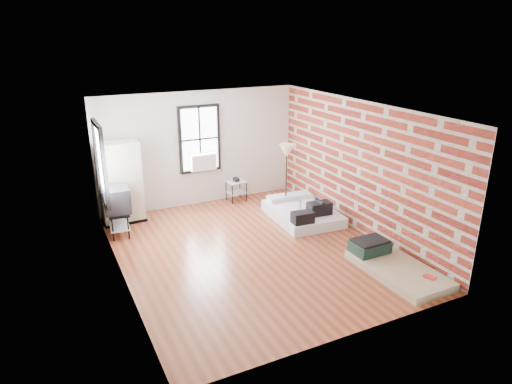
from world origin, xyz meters
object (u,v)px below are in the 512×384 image
wardrobe (121,183)px  side_table (236,185)px  mattress_bare (391,264)px  mattress_main (303,212)px  floor_lamp (287,154)px  tv_stand (117,201)px

wardrobe → side_table: bearing=-0.6°
side_table → mattress_bare: bearing=-76.5°
mattress_main → floor_lamp: (-0.09, 0.65, 1.24)m
mattress_main → mattress_bare: 2.76m
mattress_bare → floor_lamp: bearing=94.0°
side_table → tv_stand: 3.17m
mattress_bare → wardrobe: wardrobe is taller
mattress_main → floor_lamp: bearing=101.6°
mattress_main → mattress_bare: bearing=-82.1°
mattress_main → wardrobe: (-3.74, 1.69, 0.76)m
mattress_bare → floor_lamp: size_ratio=1.14×
mattress_bare → side_table: size_ratio=3.01×
floor_lamp → tv_stand: floor_lamp is taller
mattress_bare → floor_lamp: (-0.27, 3.41, 1.28)m
side_table → floor_lamp: (0.82, -1.10, 0.99)m
wardrobe → floor_lamp: (3.66, -1.03, 0.48)m
wardrobe → side_table: wardrobe is taller
mattress_main → tv_stand: tv_stand is taller
mattress_bare → side_table: (-1.09, 4.52, 0.29)m
mattress_main → floor_lamp: size_ratio=1.15×
mattress_main → mattress_bare: mattress_main is taller
floor_lamp → mattress_bare: bearing=-85.5°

